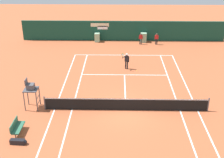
% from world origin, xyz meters
% --- Properties ---
extents(ground_plane, '(80.00, 80.00, 0.01)m').
position_xyz_m(ground_plane, '(-0.00, 0.58, 0.00)').
color(ground_plane, '#B25633').
extents(tennis_net, '(12.10, 0.10, 1.07)m').
position_xyz_m(tennis_net, '(0.00, 0.00, 0.51)').
color(tennis_net, '#4C4C51').
rests_on(tennis_net, ground_plane).
extents(sponsor_back_wall, '(25.00, 1.02, 2.46)m').
position_xyz_m(sponsor_back_wall, '(-0.01, 16.96, 1.19)').
color(sponsor_back_wall, '#144233').
rests_on(sponsor_back_wall, ground_plane).
extents(umpire_chair, '(1.00, 1.00, 2.35)m').
position_xyz_m(umpire_chair, '(-6.98, 0.24, 1.57)').
color(umpire_chair, '#47474C').
rests_on(umpire_chair, ground_plane).
extents(player_bench, '(0.54, 1.50, 0.88)m').
position_xyz_m(player_bench, '(-7.13, -3.07, 0.51)').
color(player_bench, '#38383D').
rests_on(player_bench, ground_plane).
extents(equipment_bag, '(1.07, 0.36, 0.32)m').
position_xyz_m(equipment_bag, '(-6.67, -4.22, 0.16)').
color(equipment_bag, black).
rests_on(equipment_bag, ground_plane).
extents(player_on_baseline, '(0.78, 0.63, 1.79)m').
position_xyz_m(player_on_baseline, '(0.20, 7.83, 0.94)').
color(player_on_baseline, black).
rests_on(player_on_baseline, ground_plane).
extents(ball_kid_left_post, '(0.45, 0.23, 1.36)m').
position_xyz_m(ball_kid_left_post, '(2.09, 15.49, 0.78)').
color(ball_kid_left_post, black).
rests_on(ball_kid_left_post, ground_plane).
extents(ball_kid_centre_post, '(0.45, 0.21, 1.36)m').
position_xyz_m(ball_kid_centre_post, '(3.98, 15.49, 0.78)').
color(ball_kid_centre_post, black).
rests_on(ball_kid_centre_post, ground_plane).
extents(tennis_ball_near_service_line, '(0.07, 0.07, 0.07)m').
position_xyz_m(tennis_ball_near_service_line, '(-4.03, 1.54, 0.03)').
color(tennis_ball_near_service_line, '#CCE033').
rests_on(tennis_ball_near_service_line, ground_plane).
extents(tennis_ball_by_sideline, '(0.07, 0.07, 0.07)m').
position_xyz_m(tennis_ball_by_sideline, '(1.22, 7.36, 0.03)').
color(tennis_ball_by_sideline, '#CCE033').
rests_on(tennis_ball_by_sideline, ground_plane).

